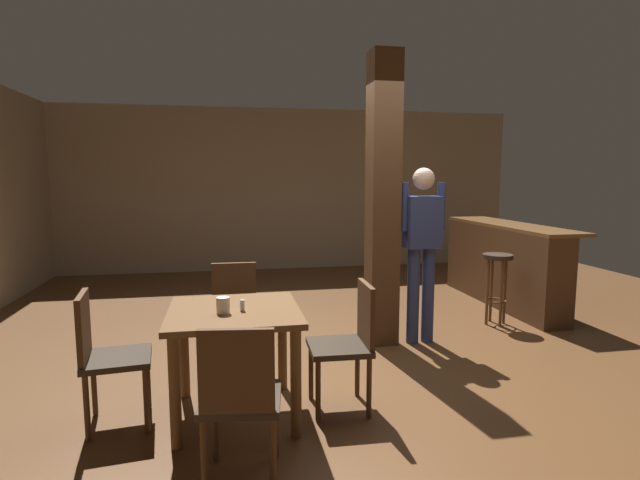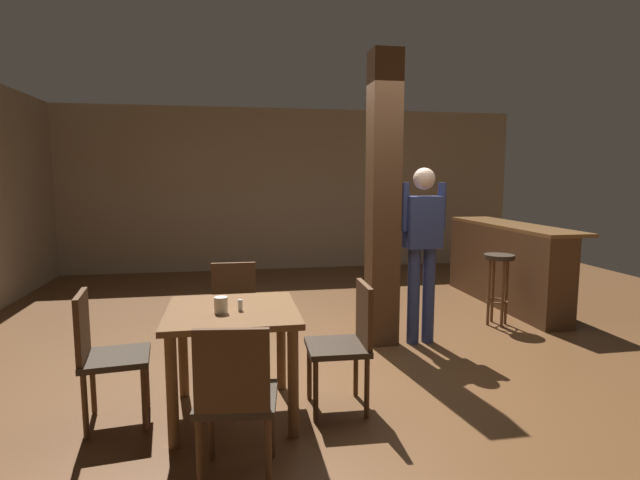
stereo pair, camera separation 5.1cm
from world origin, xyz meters
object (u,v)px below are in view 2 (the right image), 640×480
object	(u,v)px
chair_north	(234,310)
chair_south	(235,395)
salt_shaker	(240,305)
napkin_cup	(221,305)
bar_counter	(504,264)
chair_east	(348,339)
chair_west	(103,351)
bar_stool_near	(499,273)
dining_table	(233,329)
standing_person	(422,242)

from	to	relation	value
chair_north	chair_south	size ratio (longest dim) A/B	1.00
chair_south	salt_shaker	size ratio (longest dim) A/B	11.86
chair_north	napkin_cup	size ratio (longest dim) A/B	8.29
chair_south	bar_counter	distance (m)	4.71
bar_counter	napkin_cup	bearing A→B (deg)	-144.47
chair_north	chair_east	size ratio (longest dim) A/B	1.00
chair_east	napkin_cup	bearing A→B (deg)	-176.77
chair_west	salt_shaker	size ratio (longest dim) A/B	11.86
chair_south	bar_stool_near	bearing A→B (deg)	40.06
chair_north	chair_south	distance (m)	1.67
chair_east	chair_north	bearing A→B (deg)	130.97
chair_east	napkin_cup	size ratio (longest dim) A/B	8.29
dining_table	bar_stool_near	bearing A→B (deg)	29.16
chair_south	chair_east	size ratio (longest dim) A/B	1.00
chair_west	napkin_cup	size ratio (longest dim) A/B	8.29
napkin_cup	chair_west	bearing A→B (deg)	172.45
salt_shaker	bar_stool_near	size ratio (longest dim) A/B	0.10
chair_north	bar_counter	size ratio (longest dim) A/B	0.38
chair_west	salt_shaker	xyz separation A→B (m)	(0.89, -0.07, 0.28)
bar_counter	chair_north	bearing A→B (deg)	-155.51
napkin_cup	salt_shaker	bearing A→B (deg)	16.18
bar_counter	bar_stool_near	world-z (taller)	bar_counter
chair_north	salt_shaker	world-z (taller)	chair_north
chair_east	chair_south	bearing A→B (deg)	-135.62
bar_counter	bar_stool_near	bearing A→B (deg)	-124.04
chair_north	napkin_cup	xyz separation A→B (m)	(-0.09, -0.95, 0.30)
chair_west	standing_person	distance (m)	2.96
napkin_cup	bar_stool_near	xyz separation A→B (m)	(2.97, 1.71, -0.22)
salt_shaker	bar_counter	distance (m)	4.19
chair_east	napkin_cup	distance (m)	0.92
standing_person	chair_south	bearing A→B (deg)	-132.24
standing_person	bar_counter	bearing A→B (deg)	37.18
chair_west	chair_south	size ratio (longest dim) A/B	1.00
salt_shaker	standing_person	bearing A→B (deg)	35.14
chair_south	chair_east	bearing A→B (deg)	44.38
dining_table	standing_person	size ratio (longest dim) A/B	0.51
salt_shaker	standing_person	size ratio (longest dim) A/B	0.04
chair_south	chair_east	world-z (taller)	same
chair_north	standing_person	size ratio (longest dim) A/B	0.52
chair_west	standing_person	size ratio (longest dim) A/B	0.52
chair_south	napkin_cup	distance (m)	0.79
chair_west	dining_table	bearing A→B (deg)	-0.75
chair_west	bar_counter	bearing A→B (deg)	29.34
chair_south	salt_shaker	distance (m)	0.81
napkin_cup	bar_stool_near	distance (m)	3.43
standing_person	bar_stool_near	world-z (taller)	standing_person
chair_south	napkin_cup	size ratio (longest dim) A/B	8.29
chair_north	salt_shaker	bearing A→B (deg)	-87.64
chair_south	bar_stool_near	distance (m)	3.78
napkin_cup	standing_person	distance (m)	2.31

